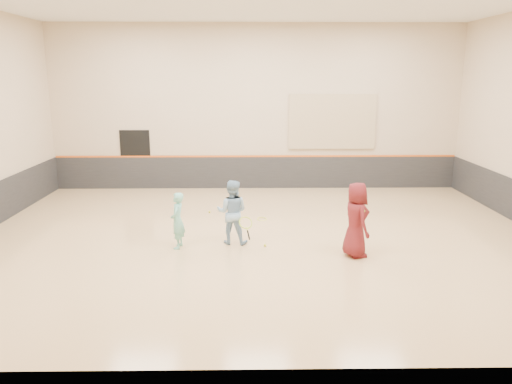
{
  "coord_description": "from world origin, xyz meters",
  "views": [
    {
      "loc": [
        -0.29,
        -12.46,
        4.17
      ],
      "look_at": [
        -0.09,
        0.4,
        1.15
      ],
      "focal_mm": 35.0,
      "sensor_mm": 36.0,
      "label": 1
    }
  ],
  "objects_px": {
    "girl": "(178,221)",
    "instructor": "(232,212)",
    "spare_racket": "(262,217)",
    "young_man": "(356,220)"
  },
  "relations": [
    {
      "from": "instructor",
      "to": "spare_racket",
      "type": "relative_size",
      "value": 2.6
    },
    {
      "from": "girl",
      "to": "instructor",
      "type": "distance_m",
      "value": 1.37
    },
    {
      "from": "instructor",
      "to": "young_man",
      "type": "xyz_separation_m",
      "value": [
        2.92,
        -0.96,
        0.07
      ]
    },
    {
      "from": "instructor",
      "to": "young_man",
      "type": "bearing_deg",
      "value": 170.92
    },
    {
      "from": "girl",
      "to": "instructor",
      "type": "relative_size",
      "value": 0.86
    },
    {
      "from": "instructor",
      "to": "spare_racket",
      "type": "distance_m",
      "value": 2.38
    },
    {
      "from": "spare_racket",
      "to": "instructor",
      "type": "bearing_deg",
      "value": -111.15
    },
    {
      "from": "young_man",
      "to": "spare_racket",
      "type": "distance_m",
      "value": 3.81
    },
    {
      "from": "girl",
      "to": "young_man",
      "type": "height_order",
      "value": "young_man"
    },
    {
      "from": "girl",
      "to": "spare_racket",
      "type": "height_order",
      "value": "girl"
    }
  ]
}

